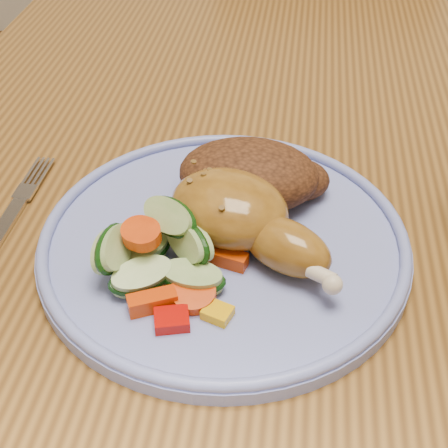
{
  "coord_description": "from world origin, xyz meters",
  "views": [
    {
      "loc": [
        -0.04,
        -0.46,
        1.1
      ],
      "look_at": [
        -0.09,
        -0.08,
        0.78
      ],
      "focal_mm": 50.0,
      "sensor_mm": 36.0,
      "label": 1
    }
  ],
  "objects_px": {
    "plate": "(224,243)",
    "fork": "(6,223)",
    "chair_far": "(315,107)",
    "dining_table": "(319,264)"
  },
  "relations": [
    {
      "from": "plate",
      "to": "fork",
      "type": "distance_m",
      "value": 0.19
    },
    {
      "from": "chair_far",
      "to": "fork",
      "type": "distance_m",
      "value": 0.8
    },
    {
      "from": "chair_far",
      "to": "fork",
      "type": "bearing_deg",
      "value": -111.69
    },
    {
      "from": "chair_far",
      "to": "fork",
      "type": "xyz_separation_m",
      "value": [
        -0.28,
        -0.7,
        0.26
      ]
    },
    {
      "from": "dining_table",
      "to": "chair_far",
      "type": "xyz_separation_m",
      "value": [
        0.0,
        0.63,
        -0.17
      ]
    },
    {
      "from": "fork",
      "to": "plate",
      "type": "bearing_deg",
      "value": -1.18
    },
    {
      "from": "fork",
      "to": "chair_far",
      "type": "bearing_deg",
      "value": 68.31
    },
    {
      "from": "fork",
      "to": "dining_table",
      "type": "bearing_deg",
      "value": 15.16
    },
    {
      "from": "plate",
      "to": "fork",
      "type": "height_order",
      "value": "plate"
    },
    {
      "from": "chair_far",
      "to": "plate",
      "type": "distance_m",
      "value": 0.76
    }
  ]
}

